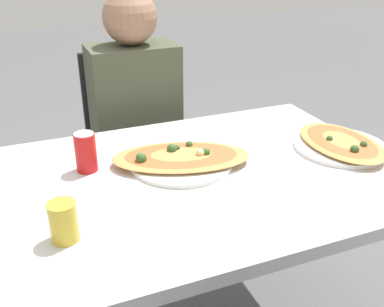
# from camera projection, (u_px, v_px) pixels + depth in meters

# --- Properties ---
(dining_table) EXTENTS (1.24, 0.88, 0.73)m
(dining_table) POSITION_uv_depth(u_px,v_px,m) (199.00, 193.00, 1.42)
(dining_table) COLOR silver
(dining_table) RESTS_ON ground_plane
(chair_far_seated) EXTENTS (0.40, 0.40, 0.93)m
(chair_far_seated) POSITION_uv_depth(u_px,v_px,m) (132.00, 143.00, 2.12)
(chair_far_seated) COLOR black
(chair_far_seated) RESTS_ON ground_plane
(person_seated) EXTENTS (0.37, 0.25, 1.21)m
(person_seated) POSITION_uv_depth(u_px,v_px,m) (136.00, 111.00, 1.93)
(person_seated) COLOR #2D2D38
(person_seated) RESTS_ON ground_plane
(pizza_main) EXTENTS (0.49, 0.35, 0.06)m
(pizza_main) POSITION_uv_depth(u_px,v_px,m) (181.00, 158.00, 1.44)
(pizza_main) COLOR white
(pizza_main) RESTS_ON dining_table
(soda_can) EXTENTS (0.07, 0.07, 0.12)m
(soda_can) POSITION_uv_depth(u_px,v_px,m) (86.00, 152.00, 1.38)
(soda_can) COLOR red
(soda_can) RESTS_ON dining_table
(drink_glass) EXTENTS (0.07, 0.07, 0.10)m
(drink_glass) POSITION_uv_depth(u_px,v_px,m) (63.00, 222.00, 1.06)
(drink_glass) COLOR gold
(drink_glass) RESTS_ON dining_table
(pizza_second) EXTENTS (0.32, 0.37, 0.05)m
(pizza_second) POSITION_uv_depth(u_px,v_px,m) (341.00, 144.00, 1.54)
(pizza_second) COLOR white
(pizza_second) RESTS_ON dining_table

